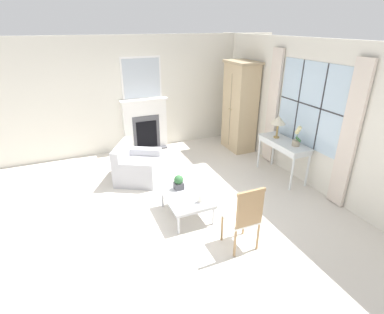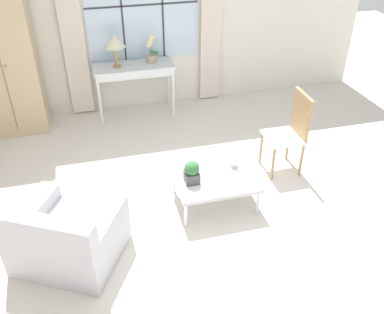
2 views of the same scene
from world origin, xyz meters
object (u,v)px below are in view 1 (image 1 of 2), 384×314
object	(u,v)px
armoire	(240,107)
side_chair_wooden	(245,215)
fireplace	(145,120)
coffee_table	(187,198)
potted_plant_small	(179,182)
table_lamp	(278,121)
potted_orchid	(297,138)
console_table	(284,145)
armchair_upholstered	(137,167)
pillar_candle	(200,199)

from	to	relation	value
armoire	side_chair_wooden	xyz separation A→B (m)	(3.41, -1.94, -0.53)
fireplace	side_chair_wooden	size ratio (longest dim) A/B	2.23
coffee_table	potted_plant_small	xyz separation A→B (m)	(-0.28, -0.04, 0.17)
table_lamp	potted_orchid	xyz separation A→B (m)	(0.53, 0.07, -0.21)
armoire	table_lamp	bearing A→B (deg)	0.28
console_table	table_lamp	size ratio (longest dim) A/B	2.49
side_chair_wooden	armchair_upholstered	bearing A→B (deg)	-161.77
console_table	potted_plant_small	size ratio (longest dim) A/B	4.54
fireplace	pillar_candle	bearing A→B (deg)	-0.33
console_table	potted_plant_small	xyz separation A→B (m)	(0.27, -2.44, -0.21)
fireplace	potted_plant_small	bearing A→B (deg)	-3.72
console_table	side_chair_wooden	xyz separation A→B (m)	(1.66, -1.97, -0.12)
table_lamp	side_chair_wooden	xyz separation A→B (m)	(1.90, -1.95, -0.60)
console_table	fireplace	bearing A→B (deg)	-140.06
potted_orchid	potted_plant_small	size ratio (longest dim) A/B	1.60
side_chair_wooden	coffee_table	world-z (taller)	side_chair_wooden
pillar_candle	fireplace	bearing A→B (deg)	179.67
potted_orchid	armchair_upholstered	size ratio (longest dim) A/B	0.34
potted_orchid	pillar_candle	xyz separation A→B (m)	(0.52, -2.32, -0.53)
potted_orchid	coffee_table	xyz separation A→B (m)	(0.27, -2.45, -0.64)
armoire	table_lamp	world-z (taller)	armoire
armoire	armchair_upholstered	world-z (taller)	armoire
coffee_table	pillar_candle	xyz separation A→B (m)	(0.26, 0.14, 0.11)
coffee_table	fireplace	bearing A→B (deg)	177.25
armchair_upholstered	potted_plant_small	size ratio (longest dim) A/B	4.65
side_chair_wooden	potted_plant_small	world-z (taller)	side_chair_wooden
pillar_candle	armchair_upholstered	bearing A→B (deg)	-162.24
potted_orchid	side_chair_wooden	world-z (taller)	potted_orchid
table_lamp	potted_orchid	size ratio (longest dim) A/B	1.14
armoire	coffee_table	distance (m)	3.40
fireplace	pillar_candle	distance (m)	3.50
coffee_table	armchair_upholstered	bearing A→B (deg)	-163.95
console_table	potted_plant_small	distance (m)	2.46
coffee_table	potted_plant_small	size ratio (longest dim) A/B	3.50
fireplace	pillar_candle	size ratio (longest dim) A/B	15.27
fireplace	coffee_table	distance (m)	3.26
fireplace	console_table	distance (m)	3.50
fireplace	potted_orchid	xyz separation A→B (m)	(2.96, 2.30, 0.20)
side_chair_wooden	potted_orchid	bearing A→B (deg)	124.17
table_lamp	armchair_upholstered	distance (m)	3.11
armoire	coffee_table	bearing A→B (deg)	-45.92
armchair_upholstered	coffee_table	bearing A→B (deg)	16.05
armoire	console_table	bearing A→B (deg)	0.79
armoire	pillar_candle	bearing A→B (deg)	-41.22
table_lamp	side_chair_wooden	world-z (taller)	table_lamp
fireplace	side_chair_wooden	distance (m)	4.35
table_lamp	potted_orchid	world-z (taller)	table_lamp
coffee_table	pillar_candle	bearing A→B (deg)	27.81
fireplace	armoire	distance (m)	2.43
coffee_table	side_chair_wooden	bearing A→B (deg)	21.34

